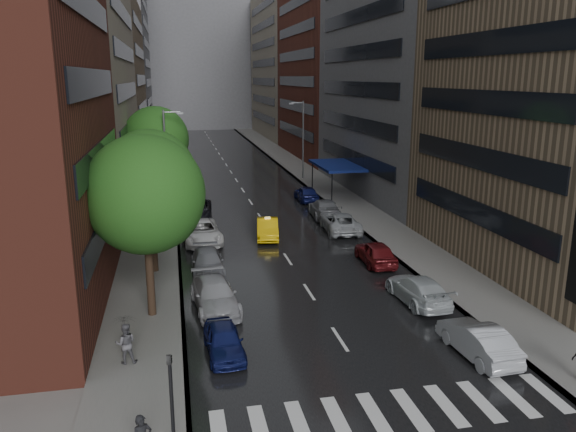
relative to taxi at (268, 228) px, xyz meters
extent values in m
plane|color=gray|center=(0.46, -21.30, -0.74)|extent=(220.00, 220.00, 0.00)
cube|color=black|center=(0.46, 28.70, -0.73)|extent=(14.00, 140.00, 0.01)
cube|color=gray|center=(-8.54, 28.70, -0.66)|extent=(4.00, 140.00, 0.15)
cube|color=gray|center=(9.46, 28.70, -0.66)|extent=(4.00, 140.00, 0.15)
cube|color=silver|center=(-4.24, -23.30, -0.73)|extent=(0.55, 2.80, 0.01)
cube|color=silver|center=(-2.84, -23.30, -0.73)|extent=(0.55, 2.80, 0.01)
cube|color=silver|center=(-1.44, -23.30, -0.73)|extent=(0.55, 2.80, 0.01)
cube|color=silver|center=(-0.04, -23.30, -0.73)|extent=(0.55, 2.80, 0.01)
cube|color=silver|center=(1.36, -23.30, -0.73)|extent=(0.55, 2.80, 0.01)
cube|color=silver|center=(2.76, -23.30, -0.73)|extent=(0.55, 2.80, 0.01)
cube|color=silver|center=(4.16, -23.30, -0.73)|extent=(0.55, 2.80, 0.01)
cube|color=silver|center=(5.56, -23.30, -0.73)|extent=(0.55, 2.80, 0.01)
cube|color=silver|center=(6.96, -23.30, -0.73)|extent=(0.55, 2.80, 0.01)
cube|color=maroon|center=(-14.54, -9.30, 12.26)|extent=(8.00, 20.00, 26.00)
cube|color=gray|center=(-14.54, 14.70, 16.26)|extent=(8.00, 28.00, 34.00)
cube|color=#937A5B|center=(-14.54, 42.70, 10.26)|extent=(8.00, 28.00, 22.00)
cube|color=slate|center=(-14.54, 72.70, 18.26)|extent=(8.00, 32.00, 38.00)
cube|color=#937A5B|center=(15.46, -9.30, 14.26)|extent=(8.00, 20.00, 30.00)
cube|color=slate|center=(15.46, 14.70, 11.26)|extent=(8.00, 28.00, 24.00)
cube|color=maroon|center=(15.46, 42.70, 17.26)|extent=(8.00, 28.00, 36.00)
cube|color=gray|center=(15.46, 72.70, 13.26)|extent=(8.00, 32.00, 28.00)
cube|color=slate|center=(0.46, 96.70, 15.26)|extent=(40.00, 14.00, 32.00)
cylinder|color=#382619|center=(-8.14, -12.98, 1.81)|extent=(0.40, 0.40, 5.09)
sphere|color=#1E5116|center=(-8.14, -12.98, 5.62)|extent=(5.81, 5.81, 5.81)
cylinder|color=#382619|center=(-8.14, -6.28, 1.70)|extent=(0.40, 0.40, 4.88)
sphere|color=#1E5116|center=(-8.14, -6.28, 5.37)|extent=(5.58, 5.58, 5.58)
cylinder|color=#382619|center=(-8.14, 11.63, 1.82)|extent=(0.40, 0.40, 5.12)
sphere|color=#1E5116|center=(-8.14, 11.63, 5.67)|extent=(5.86, 5.86, 5.86)
imported|color=yellow|center=(0.00, 0.00, 0.00)|extent=(2.20, 4.66, 1.48)
imported|color=#111850|center=(-4.94, -17.68, -0.08)|extent=(1.75, 3.95, 1.32)
imported|color=#ABABB1|center=(-4.94, -12.58, 0.02)|extent=(2.58, 5.41, 1.52)
imported|color=gray|center=(-4.94, -6.91, -0.05)|extent=(1.92, 4.72, 1.37)
imported|color=silver|center=(-4.94, -0.17, 0.06)|extent=(2.99, 5.90, 1.60)
imported|color=black|center=(-4.94, 7.66, -0.01)|extent=(2.94, 5.48, 1.46)
imported|color=#B5B8C0|center=(5.86, -20.04, 0.01)|extent=(1.84, 4.62, 1.49)
imported|color=silver|center=(5.86, -13.89, -0.01)|extent=(2.27, 5.13, 1.46)
imported|color=maroon|center=(5.86, -7.37, 0.03)|extent=(1.94, 4.54, 1.53)
imported|color=#A3A7AC|center=(5.86, 0.52, 0.03)|extent=(2.98, 5.70, 1.53)
imported|color=slate|center=(5.86, 5.24, 0.06)|extent=(2.69, 5.70, 1.61)
imported|color=#10164D|center=(5.86, 11.94, 0.03)|extent=(1.84, 4.51, 1.53)
imported|color=#56555B|center=(-9.04, -17.87, 0.29)|extent=(0.86, 0.67, 1.77)
imported|color=black|center=(-9.04, -17.87, 1.06)|extent=(0.96, 0.98, 0.88)
cylinder|color=black|center=(-7.14, -24.24, 1.01)|extent=(0.12, 0.12, 3.20)
imported|color=black|center=(-7.14, -24.24, 2.41)|extent=(0.18, 0.15, 0.90)
cylinder|color=gray|center=(-7.34, 8.70, 3.91)|extent=(0.18, 0.18, 9.00)
cube|color=gray|center=(-5.94, 8.70, 8.11)|extent=(0.50, 0.22, 0.16)
cylinder|color=gray|center=(8.26, 23.70, 3.91)|extent=(0.18, 0.18, 9.00)
cube|color=gray|center=(6.86, 23.70, 8.11)|extent=(0.50, 0.22, 0.16)
cube|color=navy|center=(9.46, 13.70, 2.41)|extent=(4.00, 8.00, 0.25)
cylinder|color=black|center=(7.86, 9.90, 0.91)|extent=(0.12, 0.12, 3.00)
cylinder|color=black|center=(7.86, 17.50, 0.91)|extent=(0.12, 0.12, 3.00)
camera|label=1|loc=(-6.73, -40.23, 11.12)|focal=35.00mm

